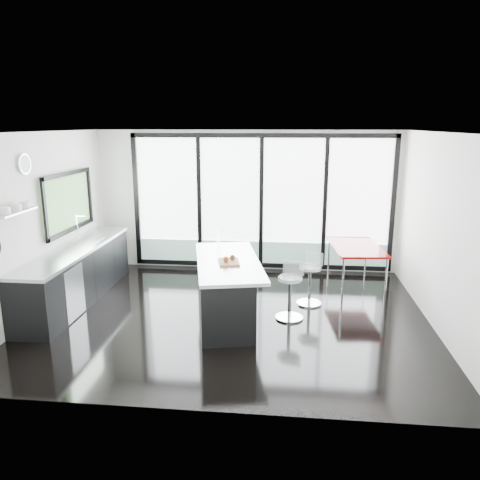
# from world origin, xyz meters

# --- Properties ---
(floor) EXTENTS (6.00, 5.00, 0.00)m
(floor) POSITION_xyz_m (0.00, 0.00, 0.00)
(floor) COLOR black
(floor) RESTS_ON ground
(ceiling) EXTENTS (6.00, 5.00, 0.00)m
(ceiling) POSITION_xyz_m (0.00, 0.00, 2.80)
(ceiling) COLOR white
(ceiling) RESTS_ON wall_back
(wall_back) EXTENTS (6.00, 0.09, 2.80)m
(wall_back) POSITION_xyz_m (0.27, 2.47, 1.27)
(wall_back) COLOR silver
(wall_back) RESTS_ON ground
(wall_front) EXTENTS (6.00, 0.00, 2.80)m
(wall_front) POSITION_xyz_m (0.00, -2.50, 1.40)
(wall_front) COLOR silver
(wall_front) RESTS_ON ground
(wall_left) EXTENTS (0.26, 5.00, 2.80)m
(wall_left) POSITION_xyz_m (-2.97, 0.27, 1.56)
(wall_left) COLOR silver
(wall_left) RESTS_ON ground
(wall_right) EXTENTS (0.00, 5.00, 2.80)m
(wall_right) POSITION_xyz_m (3.00, 0.00, 1.40)
(wall_right) COLOR silver
(wall_right) RESTS_ON ground
(counter_cabinets) EXTENTS (0.69, 3.24, 1.36)m
(counter_cabinets) POSITION_xyz_m (-2.67, 0.40, 0.46)
(counter_cabinets) COLOR black
(counter_cabinets) RESTS_ON floor
(island) EXTENTS (1.38, 2.36, 1.17)m
(island) POSITION_xyz_m (-0.12, -0.00, 0.46)
(island) COLOR black
(island) RESTS_ON floor
(bar_stool_near) EXTENTS (0.54, 0.54, 0.68)m
(bar_stool_near) POSITION_xyz_m (0.89, -0.00, 0.34)
(bar_stool_near) COLOR silver
(bar_stool_near) RESTS_ON floor
(bar_stool_far) EXTENTS (0.55, 0.55, 0.66)m
(bar_stool_far) POSITION_xyz_m (1.22, 0.63, 0.33)
(bar_stool_far) COLOR silver
(bar_stool_far) RESTS_ON floor
(red_table) EXTENTS (0.96, 1.52, 0.77)m
(red_table) POSITION_xyz_m (2.08, 1.58, 0.39)
(red_table) COLOR #770805
(red_table) RESTS_ON floor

